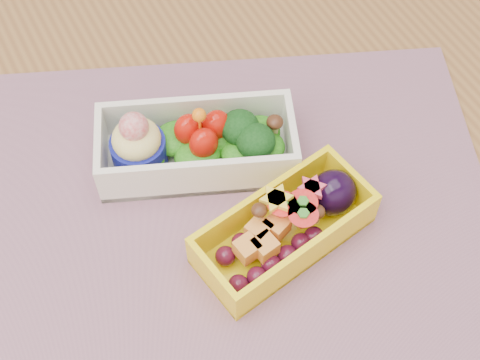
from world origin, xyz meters
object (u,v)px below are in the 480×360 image
placemat (236,208)px  bento_white (196,145)px  table (248,236)px  bento_yellow (288,226)px

placemat → bento_white: bento_white is taller
table → placemat: size_ratio=2.39×
table → bento_white: size_ratio=5.66×
table → bento_white: bearing=119.9°
placemat → bento_white: 0.07m
bento_white → bento_yellow: (0.04, -0.12, -0.00)m
placemat → bento_yellow: (0.03, -0.05, 0.03)m
placemat → bento_white: bearing=97.5°
table → bento_white: bento_white is taller
table → bento_yellow: 0.14m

